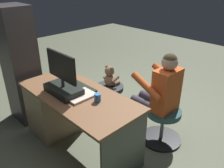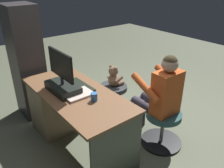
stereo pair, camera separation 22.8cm
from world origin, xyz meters
name	(u,v)px [view 1 (the left image)]	position (x,y,z in m)	size (l,w,h in m)	color
ground_plane	(107,131)	(0.00, 0.00, 0.00)	(10.00, 10.00, 0.00)	#636951
desk	(61,107)	(0.38, 0.42, 0.39)	(1.46, 0.66, 0.72)	brown
monitor	(63,83)	(0.12, 0.51, 0.84)	(0.48, 0.24, 0.45)	black
keyboard	(81,87)	(0.10, 0.30, 0.73)	(0.42, 0.14, 0.02)	black
computer_mouse	(64,78)	(0.42, 0.31, 0.74)	(0.06, 0.10, 0.04)	#262D20
cup	(97,98)	(-0.27, 0.37, 0.76)	(0.07, 0.07, 0.09)	#3372BF
tv_remote	(56,86)	(0.32, 0.49, 0.73)	(0.04, 0.15, 0.02)	black
notebook_binder	(80,96)	(-0.07, 0.44, 0.73)	(0.22, 0.30, 0.02)	beige
office_chair_teddy	(110,97)	(0.32, -0.36, 0.25)	(0.47, 0.47, 0.43)	black
teddy_bear	(110,77)	(0.32, -0.37, 0.57)	(0.21, 0.22, 0.31)	#906C51
visitor_chair	(163,123)	(-0.59, -0.38, 0.25)	(0.50, 0.50, 0.43)	black
person	(159,91)	(-0.50, -0.38, 0.65)	(0.57, 0.48, 1.13)	#D85C27
equipment_rack	(21,66)	(1.06, 0.56, 0.78)	(0.44, 0.36, 1.55)	#312E30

